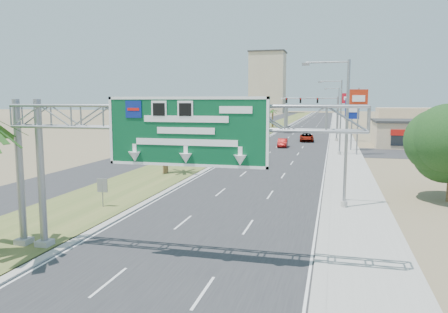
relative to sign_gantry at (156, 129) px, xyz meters
name	(u,v)px	position (x,y,z in m)	size (l,w,h in m)	color
road	(308,128)	(1.06, 100.07, -6.05)	(12.00, 300.00, 0.02)	#28282B
sidewalk_right	(341,128)	(9.56, 100.07, -6.01)	(4.00, 300.00, 0.10)	#9E9B93
median_grass	(271,127)	(-8.94, 100.07, -6.00)	(7.00, 300.00, 0.12)	#485A27
opposing_road	(245,127)	(-15.94, 100.07, -6.05)	(8.00, 300.00, 0.02)	#28282B
sign_gantry	(156,129)	(0.00, 0.00, 0.00)	(16.75, 1.24, 7.50)	gray
palm_row_b	(165,125)	(-8.44, 22.07, -1.16)	(3.99, 3.99, 5.95)	brown
palm_row_c	(210,113)	(-8.44, 38.07, -0.39)	(3.99, 3.99, 6.75)	brown
palm_row_d	(238,117)	(-8.44, 56.07, -1.64)	(3.99, 3.99, 5.45)	brown
palm_row_e	(257,111)	(-8.44, 75.07, -0.97)	(3.99, 3.99, 6.15)	brown
palm_row_f	(273,110)	(-8.44, 100.07, -1.35)	(3.99, 3.99, 5.75)	brown
streetlight_near	(343,140)	(8.36, 12.07, -1.36)	(3.27, 0.44, 10.00)	gray
streetlight_mid	(339,120)	(8.36, 42.07, -1.36)	(3.27, 0.44, 10.00)	gray
streetlight_far	(337,113)	(8.36, 78.07, -1.36)	(3.27, 0.44, 10.00)	gray
signal_mast	(326,114)	(6.23, 62.05, -1.21)	(10.28, 0.71, 8.00)	gray
store_building	(434,135)	(23.06, 56.07, -4.06)	(18.00, 10.00, 4.00)	tan
median_signback_b	(102,187)	(-7.44, 8.07, -4.61)	(0.75, 0.08, 2.08)	gray
tower_distant	(267,83)	(-30.94, 240.07, 11.44)	(20.00, 16.00, 35.00)	tan
building_distant_left	(202,111)	(-43.94, 150.07, -3.06)	(24.00, 14.00, 6.00)	tan
building_distant_right	(410,116)	(31.06, 130.07, -3.56)	(20.00, 12.00, 5.00)	tan
car_left_lane	(256,158)	(-0.94, 31.50, -5.38)	(1.60, 3.99, 1.36)	black
car_mid_lane	(283,143)	(-0.03, 50.41, -5.38)	(1.43, 4.10, 1.35)	maroon
car_right_lane	(307,138)	(3.06, 60.91, -5.33)	(2.40, 5.21, 1.45)	gray
car_far	(288,129)	(-2.38, 82.79, -5.36)	(1.94, 4.78, 1.39)	black
pole_sign_red_near	(358,102)	(10.80, 42.74, 1.01)	(2.40, 0.85, 8.99)	gray
pole_sign_blue	(352,111)	(10.24, 48.11, -0.23)	(2.02, 0.47, 7.85)	gray
pole_sign_red_far	(348,102)	(10.06, 62.86, 0.91)	(2.22, 0.72, 8.80)	gray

